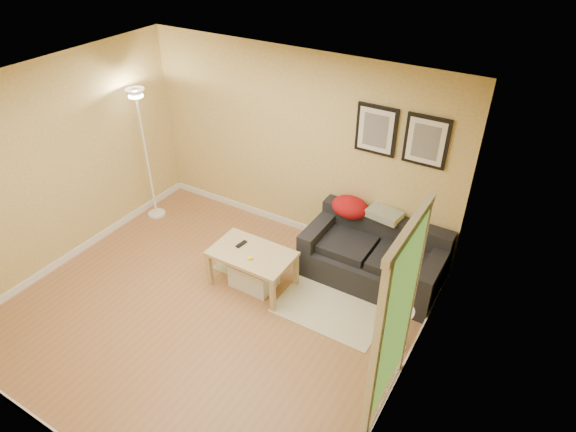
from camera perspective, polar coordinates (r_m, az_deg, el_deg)
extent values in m
plane|color=#A16745|center=(5.99, -8.89, -10.79)|extent=(4.50, 4.50, 0.00)
plane|color=white|center=(4.58, -11.77, 13.14)|extent=(4.50, 4.50, 0.00)
plane|color=#DEC972|center=(6.57, 1.06, 7.99)|extent=(4.50, 0.00, 4.50)
plane|color=#DEC972|center=(4.26, -27.91, -13.50)|extent=(4.50, 0.00, 4.50)
plane|color=#DEC972|center=(6.71, -25.14, 5.17)|extent=(0.00, 4.00, 4.00)
plane|color=#DEC972|center=(4.30, 13.89, -9.16)|extent=(0.00, 4.00, 4.00)
cube|color=white|center=(7.20, 0.92, -1.03)|extent=(4.50, 0.02, 0.10)
cube|color=white|center=(7.32, -22.78, -3.42)|extent=(0.02, 4.00, 0.10)
cube|color=white|center=(5.22, 11.84, -19.25)|extent=(0.02, 4.00, 0.10)
cube|color=beige|center=(5.96, 5.01, -10.59)|extent=(1.25, 0.85, 0.01)
cube|color=#668C4C|center=(6.53, -5.08, -5.86)|extent=(0.70, 0.50, 0.01)
cube|color=black|center=(6.08, -5.42, -3.26)|extent=(0.07, 0.17, 0.02)
cylinder|color=yellow|center=(5.85, -4.42, -4.86)|extent=(0.07, 0.07, 0.03)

